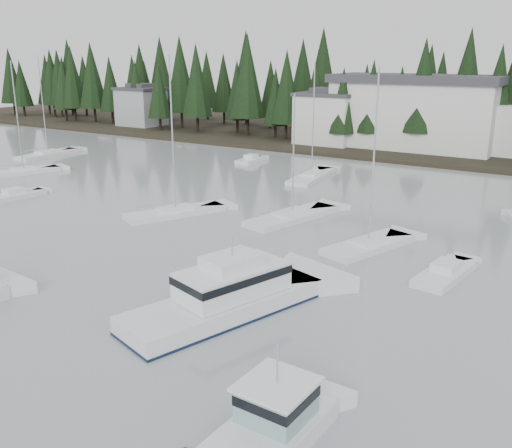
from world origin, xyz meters
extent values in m
cube|color=black|center=(0.00, 97.00, 0.00)|extent=(240.00, 54.00, 1.00)
cube|color=silver|center=(-18.00, 79.00, 4.25)|extent=(9.00, 7.00, 7.50)
cube|color=#38383D|center=(-18.00, 79.00, 8.25)|extent=(9.54, 7.42, 0.50)
cube|color=#38383D|center=(-18.00, 79.00, 8.85)|extent=(4.95, 3.85, 0.80)
cube|color=#999EA0|center=(-60.00, 81.00, 4.00)|extent=(8.00, 7.00, 7.00)
cube|color=#38383D|center=(-60.00, 81.00, 7.75)|extent=(8.48, 7.42, 0.50)
cube|color=#38383D|center=(-60.00, 81.00, 8.35)|extent=(4.40, 3.85, 0.80)
cube|color=silver|center=(-5.00, 82.00, 5.50)|extent=(24.00, 10.00, 10.00)
cube|color=#38383D|center=(-5.00, 82.00, 10.80)|extent=(25.00, 11.00, 1.20)
cube|color=silver|center=(7.00, 84.00, 4.00)|extent=(10.00, 8.00, 7.00)
cube|color=silver|center=(4.00, 19.66, 0.17)|extent=(7.21, 12.85, 1.79)
cube|color=#0E1A33|center=(4.00, 19.66, 0.03)|extent=(7.27, 12.92, 0.25)
cube|color=white|center=(4.18, 20.24, 1.90)|extent=(4.84, 7.01, 1.62)
cube|color=black|center=(4.18, 20.24, 2.29)|extent=(4.93, 7.10, 0.45)
cube|color=white|center=(4.18, 20.24, 3.07)|extent=(3.11, 3.72, 0.73)
cylinder|color=#A5A8AD|center=(4.18, 20.24, 3.96)|extent=(0.10, 0.10, 1.23)
cube|color=silver|center=(12.00, 10.19, 0.82)|extent=(3.11, 8.17, 0.12)
cube|color=#7CA3A1|center=(12.06, 11.83, 1.54)|extent=(2.45, 2.55, 1.44)
cube|color=white|center=(12.06, 11.83, 2.32)|extent=(2.75, 2.89, 0.12)
cube|color=black|center=(12.06, 11.83, 1.83)|extent=(2.51, 2.60, 0.41)
cylinder|color=#A5A8AD|center=(12.06, 11.83, 3.19)|extent=(0.08, 0.08, 1.65)
cube|color=silver|center=(-12.03, 34.38, -0.03)|extent=(6.43, 9.66, 1.05)
cube|color=white|center=(-12.03, 34.38, 0.62)|extent=(3.06, 3.70, 0.30)
cylinder|color=#A5A8AD|center=(-12.03, 34.38, 7.42)|extent=(0.14, 0.14, 13.84)
cube|color=silver|center=(-40.45, 38.94, -0.03)|extent=(5.29, 8.98, 1.05)
cube|color=white|center=(-40.45, 38.94, 0.62)|extent=(2.73, 3.36, 0.30)
cylinder|color=#A5A8AD|center=(-40.45, 38.94, 7.05)|extent=(0.14, 0.14, 13.09)
cube|color=silver|center=(-2.22, 39.00, -0.03)|extent=(5.17, 10.43, 1.05)
cube|color=white|center=(-2.22, 39.00, 0.62)|extent=(2.77, 3.79, 0.30)
cylinder|color=#A5A8AD|center=(-2.22, 39.00, 5.80)|extent=(0.14, 0.14, 10.60)
cube|color=silver|center=(-48.64, 49.06, -0.03)|extent=(3.20, 10.20, 1.05)
cube|color=white|center=(-48.64, 49.06, 0.62)|extent=(2.06, 3.52, 0.30)
cylinder|color=#A5A8AD|center=(-48.64, 49.06, 7.34)|extent=(0.14, 0.14, 13.67)
cube|color=silver|center=(6.65, 35.06, -0.03)|extent=(5.19, 8.71, 1.05)
cube|color=white|center=(6.65, 35.06, 0.62)|extent=(2.73, 3.27, 0.30)
cylinder|color=#A5A8AD|center=(6.65, 35.06, 6.99)|extent=(0.14, 0.14, 12.97)
cube|color=silver|center=(-8.80, 55.74, -0.03)|extent=(4.06, 10.64, 1.05)
cube|color=white|center=(-8.80, 55.74, 0.62)|extent=(2.37, 3.74, 0.30)
cylinder|color=#A5A8AD|center=(-8.80, 55.74, 6.89)|extent=(0.14, 0.14, 12.78)
cube|color=silver|center=(-30.28, 30.40, 0.05)|extent=(2.89, 6.35, 0.90)
cube|color=white|center=(-30.28, 30.40, 0.75)|extent=(1.71, 2.12, 0.55)
cube|color=silver|center=(13.21, 32.31, 0.05)|extent=(3.02, 6.80, 0.90)
cube|color=white|center=(13.21, 32.31, 0.75)|extent=(1.75, 2.28, 0.55)
cube|color=silver|center=(-20.82, 60.95, 0.05)|extent=(2.39, 5.33, 0.90)
cube|color=white|center=(-20.82, 60.95, 0.75)|extent=(1.56, 1.73, 0.55)
camera|label=1|loc=(21.54, -4.61, 14.33)|focal=40.00mm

